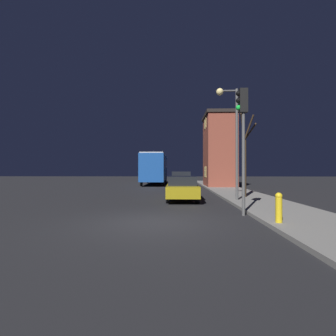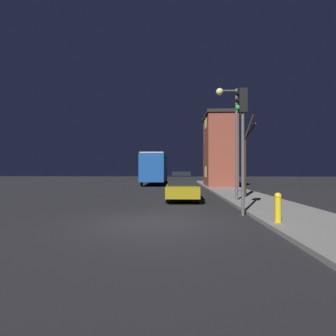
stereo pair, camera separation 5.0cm
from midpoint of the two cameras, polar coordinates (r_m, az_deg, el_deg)
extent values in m
plane|color=black|center=(8.77, -3.25, -11.71)|extent=(120.00, 120.00, 0.00)
cube|color=slate|center=(9.70, 28.43, -10.17)|extent=(3.08, 60.00, 0.13)
cube|color=brown|center=(26.86, 11.19, 3.57)|extent=(2.78, 4.70, 6.90)
cube|color=black|center=(27.35, 11.18, 11.12)|extent=(3.02, 4.94, 0.30)
cube|color=#F2D172|center=(26.13, 8.31, -0.82)|extent=(0.03, 0.70, 1.10)
cube|color=#F2D172|center=(27.09, 8.09, -0.81)|extent=(0.03, 0.70, 1.10)
cube|color=#F2D172|center=(26.55, 8.30, 9.82)|extent=(0.03, 0.70, 1.10)
cube|color=#F2D172|center=(27.50, 8.08, 9.46)|extent=(0.03, 0.70, 1.10)
cylinder|color=#4C4C4C|center=(14.42, 14.82, 5.03)|extent=(0.14, 0.14, 5.91)
cylinder|color=#4C4C4C|center=(14.88, 13.04, 16.07)|extent=(0.90, 0.09, 0.09)
sphere|color=#F9E08C|center=(14.79, 11.26, 15.97)|extent=(0.38, 0.38, 0.38)
cylinder|color=#4C4C4C|center=(10.22, 16.12, 0.84)|extent=(0.12, 0.12, 3.88)
cube|color=black|center=(10.54, 16.10, 13.93)|extent=(0.30, 0.24, 0.90)
sphere|color=black|center=(10.57, 15.11, 15.41)|extent=(0.20, 0.20, 0.20)
sphere|color=black|center=(10.50, 15.11, 13.99)|extent=(0.20, 0.20, 0.20)
sphere|color=green|center=(10.44, 15.12, 12.55)|extent=(0.20, 0.20, 0.20)
cylinder|color=#382819|center=(16.11, 16.37, -0.08)|extent=(0.22, 0.22, 3.35)
cylinder|color=#382819|center=(16.21, 17.53, 7.57)|extent=(0.72, 0.39, 1.01)
cylinder|color=#382819|center=(15.74, 16.03, 8.56)|extent=(0.58, 1.15, 1.44)
cylinder|color=#382819|center=(15.96, 17.25, 8.37)|extent=(0.44, 0.88, 1.38)
cube|color=#194793|center=(30.83, -2.79, 0.03)|extent=(2.53, 9.54, 2.94)
cube|color=black|center=(30.84, -2.79, 1.01)|extent=(2.55, 8.78, 1.06)
cube|color=#B2B2B2|center=(30.88, -2.79, 2.87)|extent=(2.40, 9.06, 0.12)
cylinder|color=black|center=(33.88, -0.37, -2.50)|extent=(0.18, 0.96, 0.96)
cylinder|color=black|center=(34.05, -4.33, -2.49)|extent=(0.18, 0.96, 0.96)
cylinder|color=black|center=(27.69, -0.89, -2.97)|extent=(0.18, 0.96, 0.96)
cylinder|color=black|center=(27.90, -5.72, -2.95)|extent=(0.18, 0.96, 0.96)
cube|color=olive|center=(15.01, 3.12, -4.74)|extent=(1.71, 4.62, 0.59)
cube|color=black|center=(14.75, 3.14, -2.73)|extent=(1.50, 2.40, 0.48)
cylinder|color=black|center=(16.56, 5.66, -5.35)|extent=(0.18, 0.58, 0.58)
cylinder|color=black|center=(16.53, 0.36, -5.36)|extent=(0.18, 0.58, 0.58)
cylinder|color=black|center=(13.58, 6.49, -6.44)|extent=(0.18, 0.58, 0.58)
cylinder|color=black|center=(13.55, 0.00, -6.45)|extent=(0.18, 0.58, 0.58)
cube|color=black|center=(24.36, 2.94, -2.94)|extent=(1.89, 3.86, 0.67)
cube|color=black|center=(24.15, 2.94, -1.46)|extent=(1.66, 2.01, 0.59)
cylinder|color=black|center=(25.66, 4.80, -3.56)|extent=(0.18, 0.61, 0.61)
cylinder|color=black|center=(25.63, 0.97, -3.57)|extent=(0.18, 0.61, 0.61)
cylinder|color=black|center=(23.16, 5.11, -3.91)|extent=(0.18, 0.61, 0.61)
cylinder|color=black|center=(23.13, 0.87, -3.91)|extent=(0.18, 0.61, 0.61)
cube|color=beige|center=(32.30, 2.73, -2.42)|extent=(1.77, 4.29, 0.59)
cube|color=black|center=(32.07, 2.73, -1.44)|extent=(1.56, 2.23, 0.52)
cylinder|color=black|center=(33.72, 4.05, -2.83)|extent=(0.18, 0.58, 0.58)
cylinder|color=black|center=(33.70, 1.34, -2.83)|extent=(0.18, 0.58, 0.58)
cylinder|color=black|center=(30.94, 4.24, -3.05)|extent=(0.18, 0.58, 0.58)
cylinder|color=black|center=(30.91, 1.28, -3.05)|extent=(0.18, 0.58, 0.58)
cylinder|color=gold|center=(8.65, 22.97, -8.45)|extent=(0.20, 0.20, 0.75)
sphere|color=gold|center=(8.60, 22.96, -5.64)|extent=(0.21, 0.21, 0.21)
camera|label=1|loc=(0.03, -89.92, 0.00)|focal=28.00mm
camera|label=2|loc=(0.03, 90.08, 0.00)|focal=28.00mm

